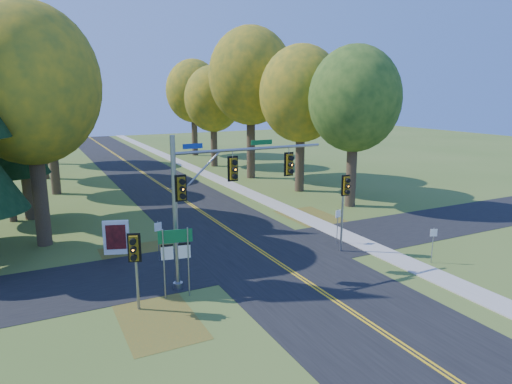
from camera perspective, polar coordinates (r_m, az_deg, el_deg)
name	(u,v)px	position (r m, az deg, el deg)	size (l,w,h in m)	color
ground	(280,264)	(24.96, 3.06, -9.02)	(160.00, 160.00, 0.00)	#436022
road_main	(280,264)	(24.96, 3.06, -9.00)	(8.00, 160.00, 0.02)	black
road_cross	(263,253)	(26.60, 0.90, -7.61)	(60.00, 6.00, 0.02)	black
centerline_left	(279,264)	(24.91, 2.86, -9.01)	(0.10, 160.00, 0.01)	gold
centerline_right	(282,264)	(25.00, 3.26, -8.93)	(0.10, 160.00, 0.01)	gold
sidewalk_east	(370,247)	(28.37, 14.07, -6.65)	(1.60, 160.00, 0.06)	#9E998E
leaf_patch_w_near	(143,260)	(26.29, -13.99, -8.24)	(4.00, 6.00, 0.00)	brown
leaf_patch_e	(321,221)	(33.24, 8.13, -3.63)	(3.50, 8.00, 0.00)	brown
leaf_patch_w_far	(158,319)	(19.83, -12.17, -15.23)	(3.00, 5.00, 0.00)	brown
tree_w_a	(30,85)	(29.52, -26.40, 11.87)	(8.00, 8.00, 14.15)	#38281C
tree_e_a	(355,100)	(37.05, 12.23, 11.23)	(7.20, 7.20, 12.73)	#38281C
tree_w_b	(17,73)	(36.44, -27.66, 13.01)	(8.60, 8.60, 15.38)	#38281C
tree_e_b	(301,94)	(42.25, 5.70, 12.05)	(7.60, 7.60, 13.33)	#38281C
tree_w_c	(49,105)	(44.66, -24.44, 9.82)	(6.80, 6.80, 11.91)	#38281C
tree_e_c	(251,77)	(48.83, -0.63, 14.22)	(8.80, 8.80, 15.79)	#38281C
tree_w_d	(37,85)	(53.34, -25.73, 11.93)	(8.20, 8.20, 14.56)	#38281C
tree_e_d	(213,99)	(56.97, -5.34, 11.47)	(7.00, 7.00, 12.32)	#38281C
tree_w_e	(44,84)	(64.28, -24.93, 12.14)	(8.40, 8.40, 14.97)	#38281C
tree_e_e	(194,91)	(67.43, -7.80, 12.36)	(7.80, 7.80, 13.74)	#38281C
traffic_mast	(215,189)	(21.51, -5.11, 0.43)	(8.00, 0.71, 7.26)	gray
east_signal_pole	(345,194)	(26.23, 11.05, -0.26)	(0.53, 0.61, 4.57)	gray
ped_signal_pole	(135,254)	(19.59, -14.93, -7.47)	(0.52, 0.63, 3.48)	gray
route_sign_cluster	(176,249)	(20.72, -10.00, -7.01)	(1.50, 0.33, 3.25)	gray
info_kiosk	(116,238)	(27.30, -17.07, -5.47)	(1.42, 0.65, 1.99)	white
reg_sign_e_north	(338,220)	(28.22, 10.18, -3.46)	(0.42, 0.10, 2.18)	gray
reg_sign_e_south	(433,239)	(26.51, 21.27, -5.49)	(0.36, 0.18, 1.98)	gray
reg_sign_w	(158,234)	(25.47, -12.12, -5.14)	(0.43, 0.15, 2.27)	gray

